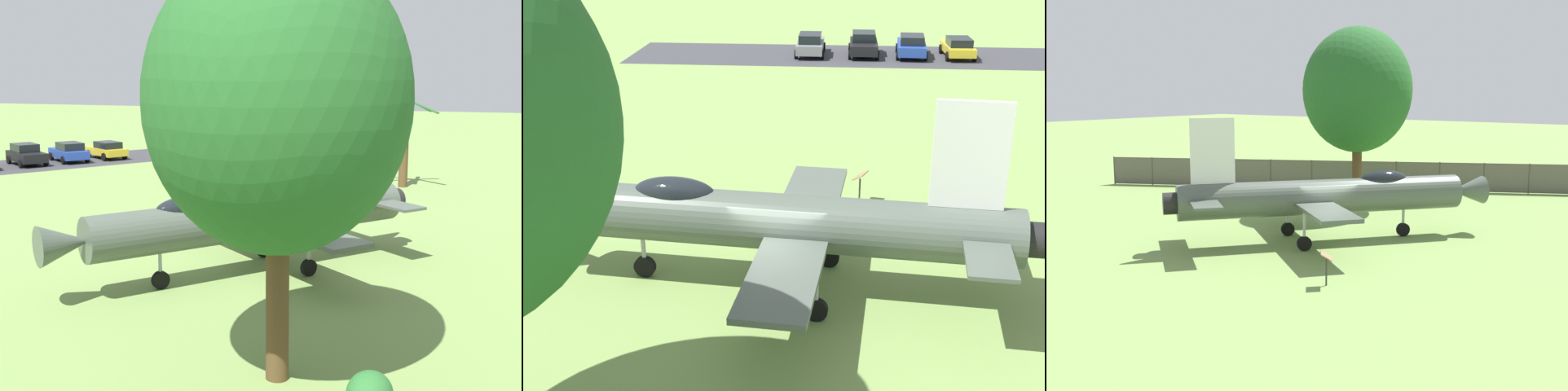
{
  "view_description": "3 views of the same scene",
  "coord_description": "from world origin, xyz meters",
  "views": [
    {
      "loc": [
        22.37,
        7.73,
        7.09
      ],
      "look_at": [
        -0.44,
        0.01,
        2.68
      ],
      "focal_mm": 47.42,
      "sensor_mm": 36.0,
      "label": 1
    },
    {
      "loc": [
        7.91,
        14.58,
        9.46
      ],
      "look_at": [
        -0.83,
        -1.1,
        2.12
      ],
      "focal_mm": 48.33,
      "sensor_mm": 36.0,
      "label": 2
    },
    {
      "loc": [
        -23.09,
        -15.85,
        6.58
      ],
      "look_at": [
        -1.45,
        -0.19,
        2.21
      ],
      "focal_mm": 45.67,
      "sensor_mm": 36.0,
      "label": 3
    }
  ],
  "objects": [
    {
      "name": "display_jet",
      "position": [
        0.27,
        -0.22,
        2.0
      ],
      "size": [
        12.38,
        10.85,
        5.38
      ],
      "rotation": [
        0.0,
        0.0,
        5.6
      ],
      "color": "#4C564C",
      "rests_on": "ground_plane"
    },
    {
      "name": "shrub_near_fence",
      "position": [
        8.96,
        5.59,
        0.44
      ],
      "size": [
        1.21,
        0.97,
        0.88
      ],
      "color": "#2D7033",
      "rests_on": "ground_plane"
    },
    {
      "name": "perimeter_fence",
      "position": [
        13.87,
        5.51,
        1.0
      ],
      "size": [
        16.29,
        31.89,
        1.9
      ],
      "rotation": [
        0.0,
        0.0,
        8.33
      ],
      "color": "#4C4238",
      "rests_on": "ground_plane"
    },
    {
      "name": "info_plaque",
      "position": [
        -5.31,
        -3.77,
        0.85
      ],
      "size": [
        0.72,
        0.67,
        1.14
      ],
      "color": "#333333",
      "rests_on": "ground_plane"
    },
    {
      "name": "ground_plane",
      "position": [
        0.0,
        0.0,
        0.0
      ],
      "size": [
        200.0,
        200.0,
        0.0
      ],
      "primitive_type": "plane",
      "color": "#75934C"
    },
    {
      "name": "shade_tree",
      "position": [
        8.02,
        3.28,
        6.43
      ],
      "size": [
        6.43,
        5.78,
        9.84
      ],
      "color": "brown",
      "rests_on": "ground_plane"
    }
  ]
}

